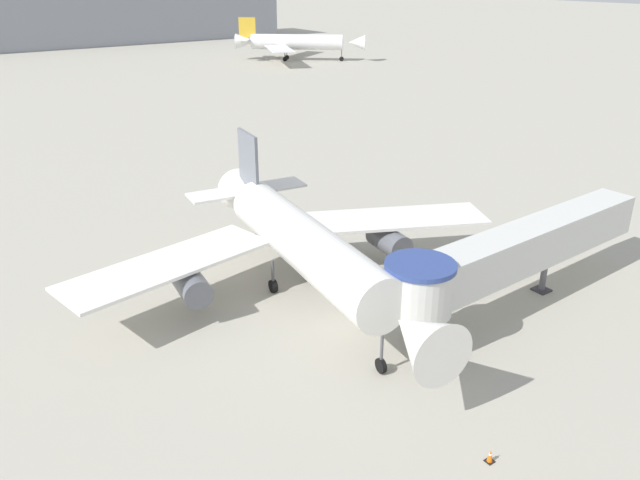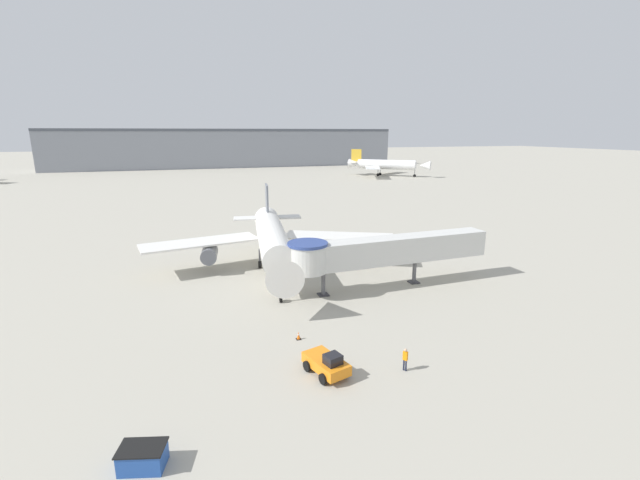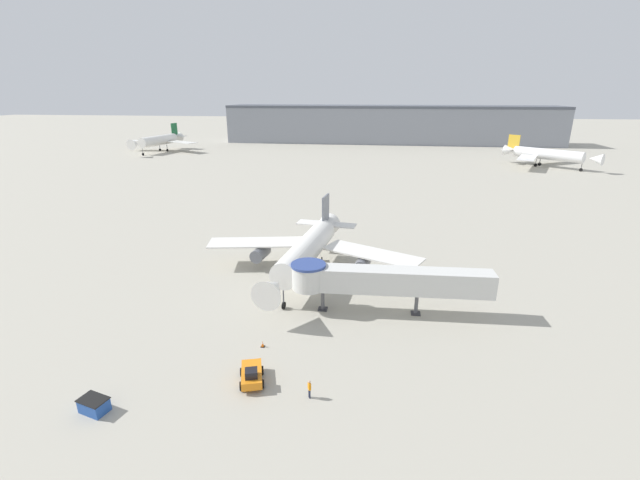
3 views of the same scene
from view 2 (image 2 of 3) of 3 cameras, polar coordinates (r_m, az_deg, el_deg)
name	(u,v)px [view 2 (image 2 of 3)]	position (r m, az deg, el deg)	size (l,w,h in m)	color
ground_plane	(280,284)	(48.73, -5.38, -5.87)	(800.00, 800.00, 0.00)	#A8A393
main_airplane	(273,239)	(52.04, -6.35, 0.08)	(31.75, 27.92, 9.57)	white
jet_bridge	(379,251)	(46.57, 7.84, -1.46)	(23.31, 4.18, 5.89)	silver
pushback_tug_orange	(327,363)	(31.38, 0.90, -16.14)	(2.84, 4.00, 1.82)	orange
service_container_blue	(143,457)	(25.98, -22.56, -25.18)	(2.64, 2.09, 1.21)	#234C9E
traffic_cone_starboard_wing	(373,264)	(54.79, 7.02, -3.25)	(0.43, 0.43, 0.70)	black
traffic_cone_apron_front	(330,367)	(31.97, 1.34, -16.53)	(0.41, 0.41, 0.68)	black
traffic_cone_near_nose	(299,336)	(36.23, -2.88, -12.63)	(0.40, 0.40, 0.66)	black
ground_crew_marshaller	(405,358)	(32.24, 11.30, -15.17)	(0.34, 0.38, 1.73)	#1E2338
background_jet_gold_tail	(385,164)	(170.78, 8.61, 9.93)	(28.00, 27.51, 10.11)	white
terminal_building	(229,148)	(221.19, -12.05, 11.93)	(163.20, 23.00, 18.24)	gray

